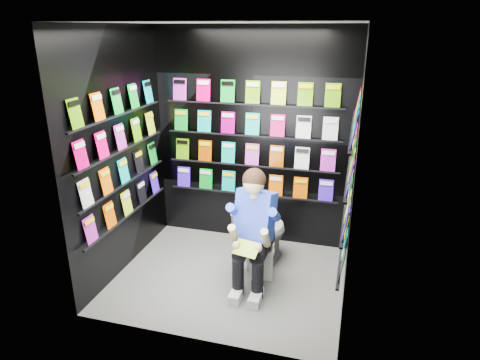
# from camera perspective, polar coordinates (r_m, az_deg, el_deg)

# --- Properties ---
(floor) EXTENTS (2.40, 2.40, 0.00)m
(floor) POSITION_cam_1_polar(r_m,az_deg,el_deg) (4.75, -1.41, -12.90)
(floor) COLOR slate
(floor) RESTS_ON ground
(ceiling) EXTENTS (2.40, 2.40, 0.00)m
(ceiling) POSITION_cam_1_polar(r_m,az_deg,el_deg) (4.00, -1.74, 20.26)
(ceiling) COLOR white
(ceiling) RESTS_ON floor
(wall_back) EXTENTS (2.40, 0.04, 2.60)m
(wall_back) POSITION_cam_1_polar(r_m,az_deg,el_deg) (5.12, 1.73, 5.47)
(wall_back) COLOR black
(wall_back) RESTS_ON floor
(wall_front) EXTENTS (2.40, 0.04, 2.60)m
(wall_front) POSITION_cam_1_polar(r_m,az_deg,el_deg) (3.31, -6.63, -2.83)
(wall_front) COLOR black
(wall_front) RESTS_ON floor
(wall_left) EXTENTS (0.04, 2.00, 2.60)m
(wall_left) POSITION_cam_1_polar(r_m,az_deg,el_deg) (4.68, -15.77, 3.32)
(wall_left) COLOR black
(wall_left) RESTS_ON floor
(wall_right) EXTENTS (0.04, 2.00, 2.60)m
(wall_right) POSITION_cam_1_polar(r_m,az_deg,el_deg) (4.03, 15.00, 0.76)
(wall_right) COLOR black
(wall_right) RESTS_ON floor
(comics_back) EXTENTS (2.10, 0.06, 1.37)m
(comics_back) POSITION_cam_1_polar(r_m,az_deg,el_deg) (5.10, 1.65, 5.44)
(comics_back) COLOR #CB005E
(comics_back) RESTS_ON wall_back
(comics_left) EXTENTS (0.06, 1.70, 1.37)m
(comics_left) POSITION_cam_1_polar(r_m,az_deg,el_deg) (4.66, -15.46, 3.36)
(comics_left) COLOR #CB005E
(comics_left) RESTS_ON wall_left
(comics_right) EXTENTS (0.06, 1.70, 1.37)m
(comics_right) POSITION_cam_1_polar(r_m,az_deg,el_deg) (4.03, 14.58, 0.87)
(comics_right) COLOR #CB005E
(comics_right) RESTS_ON wall_right
(toilet) EXTENTS (0.57, 0.82, 0.73)m
(toilet) POSITION_cam_1_polar(r_m,az_deg,el_deg) (4.84, 3.08, -7.29)
(toilet) COLOR white
(toilet) RESTS_ON floor
(longbox) EXTENTS (0.32, 0.47, 0.32)m
(longbox) POSITION_cam_1_polar(r_m,az_deg,el_deg) (4.80, 2.95, -10.31)
(longbox) COLOR white
(longbox) RESTS_ON floor
(longbox_lid) EXTENTS (0.34, 0.49, 0.03)m
(longbox_lid) POSITION_cam_1_polar(r_m,az_deg,el_deg) (4.72, 2.99, -8.46)
(longbox_lid) COLOR white
(longbox_lid) RESTS_ON longbox
(reader) EXTENTS (0.67, 0.85, 1.39)m
(reader) POSITION_cam_1_polar(r_m,az_deg,el_deg) (4.33, 2.07, -4.78)
(reader) COLOR blue
(reader) RESTS_ON toilet
(held_comic) EXTENTS (0.27, 0.19, 0.10)m
(held_comic) POSITION_cam_1_polar(r_m,az_deg,el_deg) (4.11, 0.88, -9.12)
(held_comic) COLOR green
(held_comic) RESTS_ON reader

